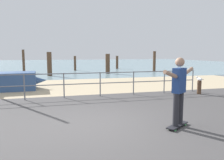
% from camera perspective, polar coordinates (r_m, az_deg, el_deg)
% --- Properties ---
extents(ground_plane, '(24.00, 10.00, 0.04)m').
position_cam_1_polar(ground_plane, '(4.78, -1.59, -15.47)').
color(ground_plane, '#474444').
rests_on(ground_plane, ground).
extents(beach_strip, '(24.00, 6.00, 0.04)m').
position_cam_1_polar(beach_strip, '(12.48, -10.18, -1.54)').
color(beach_strip, tan).
rests_on(beach_strip, ground).
extents(sea_surface, '(72.00, 50.00, 0.04)m').
position_cam_1_polar(sea_surface, '(40.35, -13.62, 4.19)').
color(sea_surface, '#75939E').
rests_on(sea_surface, ground).
extents(railing_fence, '(12.09, 0.05, 1.05)m').
position_cam_1_polar(railing_fence, '(8.98, -12.58, -0.42)').
color(railing_fence, slate).
rests_on(railing_fence, ground).
extents(skateboard, '(0.78, 0.60, 0.08)m').
position_cam_1_polar(skateboard, '(5.68, 16.87, -11.34)').
color(skateboard, black).
rests_on(skateboard, ground).
extents(skateboarder, '(1.27, 0.85, 1.65)m').
position_cam_1_polar(skateboarder, '(5.47, 17.22, -1.84)').
color(skateboarder, '#26262B').
rests_on(skateboarder, skateboard).
extents(bollard_short, '(0.18, 0.18, 0.62)m').
position_cam_1_polar(bollard_short, '(10.46, 21.99, -1.86)').
color(bollard_short, '#513826').
rests_on(bollard_short, ground).
extents(seagull, '(0.15, 0.49, 0.18)m').
position_cam_1_polar(seagull, '(10.42, 22.03, 0.25)').
color(seagull, white).
rests_on(seagull, bollard_short).
extents(groyne_post_1, '(0.24, 0.24, 2.22)m').
position_cam_1_polar(groyne_post_1, '(23.26, -22.28, 4.70)').
color(groyne_post_1, '#513826').
rests_on(groyne_post_1, ground).
extents(groyne_post_2, '(0.38, 0.38, 1.96)m').
position_cam_1_polar(groyne_post_2, '(18.40, -16.17, 4.07)').
color(groyne_post_2, '#513826').
rests_on(groyne_post_2, ground).
extents(groyne_post_3, '(0.25, 0.25, 1.57)m').
position_cam_1_polar(groyne_post_3, '(23.59, -9.72, 4.36)').
color(groyne_post_3, '#513826').
rests_on(groyne_post_3, ground).
extents(groyne_post_4, '(0.40, 0.40, 1.80)m').
position_cam_1_polar(groyne_post_4, '(19.77, -1.15, 4.30)').
color(groyne_post_4, '#513826').
rests_on(groyne_post_4, ground).
extents(groyne_post_5, '(0.29, 0.29, 1.56)m').
position_cam_1_polar(groyne_post_5, '(25.87, 1.35, 4.66)').
color(groyne_post_5, '#513826').
rests_on(groyne_post_5, ground).
extents(groyne_post_6, '(0.28, 0.28, 2.06)m').
position_cam_1_polar(groyne_post_6, '(22.38, 11.09, 4.82)').
color(groyne_post_6, '#513826').
rests_on(groyne_post_6, ground).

